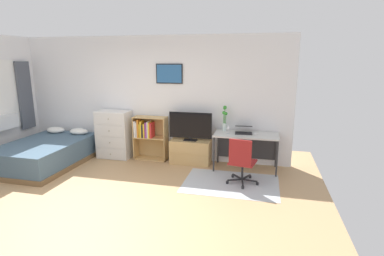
{
  "coord_description": "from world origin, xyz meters",
  "views": [
    {
      "loc": [
        2.45,
        -3.91,
        2.22
      ],
      "look_at": [
        1.15,
        1.5,
        0.94
      ],
      "focal_mm": 28.38,
      "sensor_mm": 36.0,
      "label": 1
    }
  ],
  "objects_px": {
    "wine_glass": "(228,127)",
    "dresser": "(114,134)",
    "television": "(190,126)",
    "tv_stand": "(191,152)",
    "office_chair": "(241,160)",
    "computer_mouse": "(255,134)",
    "bamboo_vase": "(225,119)",
    "bed": "(46,153)",
    "bookshelf": "(148,134)",
    "laptop": "(244,130)",
    "desk": "(246,139)"
  },
  "relations": [
    {
      "from": "office_chair",
      "to": "bed",
      "type": "bearing_deg",
      "value": -170.41
    },
    {
      "from": "computer_mouse",
      "to": "desk",
      "type": "bearing_deg",
      "value": 148.75
    },
    {
      "from": "bookshelf",
      "to": "wine_glass",
      "type": "relative_size",
      "value": 5.37
    },
    {
      "from": "dresser",
      "to": "tv_stand",
      "type": "xyz_separation_m",
      "value": [
        1.78,
        0.02,
        -0.28
      ]
    },
    {
      "from": "computer_mouse",
      "to": "bed",
      "type": "bearing_deg",
      "value": -170.9
    },
    {
      "from": "tv_stand",
      "to": "television",
      "type": "xyz_separation_m",
      "value": [
        0.0,
        -0.02,
        0.56
      ]
    },
    {
      "from": "bookshelf",
      "to": "computer_mouse",
      "type": "bearing_deg",
      "value": -4.45
    },
    {
      "from": "dresser",
      "to": "television",
      "type": "relative_size",
      "value": 1.17
    },
    {
      "from": "bookshelf",
      "to": "computer_mouse",
      "type": "height_order",
      "value": "bookshelf"
    },
    {
      "from": "wine_glass",
      "to": "computer_mouse",
      "type": "bearing_deg",
      "value": 3.58
    },
    {
      "from": "dresser",
      "to": "computer_mouse",
      "type": "bearing_deg",
      "value": -2.16
    },
    {
      "from": "laptop",
      "to": "computer_mouse",
      "type": "xyz_separation_m",
      "value": [
        0.24,
        -0.12,
        -0.04
      ]
    },
    {
      "from": "dresser",
      "to": "bamboo_vase",
      "type": "height_order",
      "value": "bamboo_vase"
    },
    {
      "from": "bed",
      "to": "computer_mouse",
      "type": "height_order",
      "value": "computer_mouse"
    },
    {
      "from": "tv_stand",
      "to": "bamboo_vase",
      "type": "relative_size",
      "value": 1.63
    },
    {
      "from": "bed",
      "to": "television",
      "type": "xyz_separation_m",
      "value": [
        2.96,
        0.8,
        0.56
      ]
    },
    {
      "from": "bookshelf",
      "to": "tv_stand",
      "type": "height_order",
      "value": "bookshelf"
    },
    {
      "from": "bed",
      "to": "laptop",
      "type": "relative_size",
      "value": 5.16
    },
    {
      "from": "wine_glass",
      "to": "bookshelf",
      "type": "bearing_deg",
      "value": 173.19
    },
    {
      "from": "desk",
      "to": "wine_glass",
      "type": "xyz_separation_m",
      "value": [
        -0.36,
        -0.14,
        0.27
      ]
    },
    {
      "from": "bed",
      "to": "computer_mouse",
      "type": "xyz_separation_m",
      "value": [
        4.31,
        0.69,
        0.5
      ]
    },
    {
      "from": "television",
      "to": "laptop",
      "type": "xyz_separation_m",
      "value": [
        1.11,
        0.01,
        -0.02
      ]
    },
    {
      "from": "tv_stand",
      "to": "desk",
      "type": "relative_size",
      "value": 0.67
    },
    {
      "from": "computer_mouse",
      "to": "wine_glass",
      "type": "distance_m",
      "value": 0.55
    },
    {
      "from": "bookshelf",
      "to": "computer_mouse",
      "type": "relative_size",
      "value": 9.3
    },
    {
      "from": "bookshelf",
      "to": "television",
      "type": "distance_m",
      "value": 1.02
    },
    {
      "from": "television",
      "to": "desk",
      "type": "xyz_separation_m",
      "value": [
        1.18,
        -0.01,
        -0.21
      ]
    },
    {
      "from": "laptop",
      "to": "bamboo_vase",
      "type": "relative_size",
      "value": 0.76
    },
    {
      "from": "bookshelf",
      "to": "office_chair",
      "type": "bearing_deg",
      "value": -24.14
    },
    {
      "from": "dresser",
      "to": "laptop",
      "type": "relative_size",
      "value": 2.7
    },
    {
      "from": "laptop",
      "to": "bamboo_vase",
      "type": "bearing_deg",
      "value": 161.2
    },
    {
      "from": "tv_stand",
      "to": "office_chair",
      "type": "height_order",
      "value": "office_chair"
    },
    {
      "from": "tv_stand",
      "to": "wine_glass",
      "type": "relative_size",
      "value": 4.77
    },
    {
      "from": "wine_glass",
      "to": "dresser",
      "type": "bearing_deg",
      "value": 176.65
    },
    {
      "from": "office_chair",
      "to": "wine_glass",
      "type": "bearing_deg",
      "value": 125.16
    },
    {
      "from": "desk",
      "to": "office_chair",
      "type": "xyz_separation_m",
      "value": [
        -0.02,
        -0.88,
        -0.15
      ]
    },
    {
      "from": "bamboo_vase",
      "to": "wine_glass",
      "type": "bearing_deg",
      "value": -67.41
    },
    {
      "from": "tv_stand",
      "to": "office_chair",
      "type": "distance_m",
      "value": 1.48
    },
    {
      "from": "desk",
      "to": "bed",
      "type": "bearing_deg",
      "value": -169.1
    },
    {
      "from": "desk",
      "to": "laptop",
      "type": "distance_m",
      "value": 0.2
    },
    {
      "from": "bed",
      "to": "bookshelf",
      "type": "xyz_separation_m",
      "value": [
        1.97,
        0.87,
        0.32
      ]
    },
    {
      "from": "office_chair",
      "to": "bamboo_vase",
      "type": "relative_size",
      "value": 1.63
    },
    {
      "from": "bamboo_vase",
      "to": "tv_stand",
      "type": "bearing_deg",
      "value": -172.85
    },
    {
      "from": "office_chair",
      "to": "wine_glass",
      "type": "height_order",
      "value": "wine_glass"
    },
    {
      "from": "office_chair",
      "to": "laptop",
      "type": "relative_size",
      "value": 2.16
    },
    {
      "from": "wine_glass",
      "to": "desk",
      "type": "bearing_deg",
      "value": 21.12
    },
    {
      "from": "tv_stand",
      "to": "desk",
      "type": "bearing_deg",
      "value": -1.34
    },
    {
      "from": "dresser",
      "to": "computer_mouse",
      "type": "relative_size",
      "value": 10.32
    },
    {
      "from": "tv_stand",
      "to": "computer_mouse",
      "type": "bearing_deg",
      "value": -5.64
    },
    {
      "from": "bookshelf",
      "to": "bed",
      "type": "bearing_deg",
      "value": -156.09
    }
  ]
}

